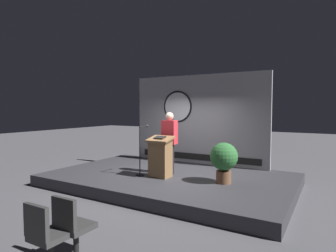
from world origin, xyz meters
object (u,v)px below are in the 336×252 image
object	(u,v)px
podium	(160,157)
potted_plant	(224,159)
audience_chair_left	(45,232)
speaker_person	(170,142)
audience_chair_right	(71,223)
microphone_stand	(141,158)

from	to	relation	value
podium	potted_plant	world-z (taller)	podium
potted_plant	audience_chair_left	xyz separation A→B (m)	(-0.94, -4.22, -0.40)
speaker_person	audience_chair_right	world-z (taller)	speaker_person
podium	audience_chair_left	bearing A→B (deg)	-79.99
potted_plant	audience_chair_right	xyz separation A→B (m)	(-0.88, -3.85, -0.40)
speaker_person	microphone_stand	world-z (taller)	speaker_person
microphone_stand	audience_chair_left	world-z (taller)	microphone_stand
potted_plant	audience_chair_left	distance (m)	4.34
podium	audience_chair_right	distance (m)	3.68
podium	audience_chair_left	world-z (taller)	podium
microphone_stand	audience_chair_left	bearing A→B (deg)	-72.03
podium	audience_chair_right	size ratio (longest dim) A/B	1.22
microphone_stand	potted_plant	bearing A→B (deg)	9.30
microphone_stand	audience_chair_right	distance (m)	3.74
speaker_person	audience_chair_right	bearing A→B (deg)	-79.38
speaker_person	audience_chair_left	bearing A→B (deg)	-81.07
audience_chair_right	potted_plant	bearing A→B (deg)	77.12
speaker_person	microphone_stand	bearing A→B (deg)	-133.71
podium	audience_chair_right	world-z (taller)	podium
speaker_person	potted_plant	distance (m)	1.68
audience_chair_right	speaker_person	bearing A→B (deg)	100.62
speaker_person	microphone_stand	size ratio (longest dim) A/B	1.24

